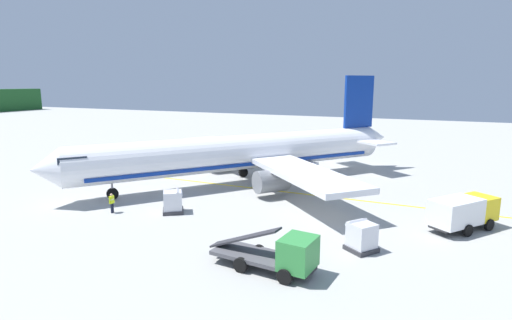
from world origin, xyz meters
TOP-DOWN VIEW (x-y plane):
  - airliner_foreground at (28.90, 17.81)m, footprint 34.75×29.88m
  - service_truck_fuel at (10.01, 6.57)m, footprint 2.91×6.98m
  - service_truck_baggage at (22.37, -3.57)m, footprint 5.86×5.23m
  - cargo_container_near at (16.78, 18.94)m, footprint 2.40×2.40m
  - cargo_container_mid at (33.79, 11.88)m, footprint 2.10×2.10m
  - cargo_container_far at (15.22, 2.76)m, footprint 2.41×2.41m
  - crew_marshaller at (28.15, 7.00)m, footprint 0.48×0.48m
  - crew_loader_left at (31.11, 11.74)m, footprint 0.47×0.49m
  - crew_loader_right at (14.55, 23.69)m, footprint 0.63×0.26m
  - apron_guide_line at (27.01, 13.16)m, footprint 0.30×60.00m

SIDE VIEW (x-z plane):
  - apron_guide_line at x=27.01m, z-range 0.00..0.01m
  - cargo_container_mid at x=33.79m, z-range -0.05..1.94m
  - cargo_container_near at x=16.78m, z-range -0.06..1.95m
  - cargo_container_far at x=15.22m, z-range -0.06..2.00m
  - crew_marshaller at x=28.15m, z-range 0.15..1.80m
  - crew_loader_right at x=14.55m, z-range 0.16..1.88m
  - crew_loader_left at x=31.11m, z-range 0.16..1.93m
  - service_truck_fuel at x=10.01m, z-range -0.18..2.52m
  - service_truck_baggage at x=22.37m, z-range 0.19..2.71m
  - airliner_foreground at x=28.90m, z-range -2.56..9.34m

